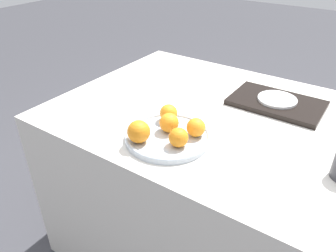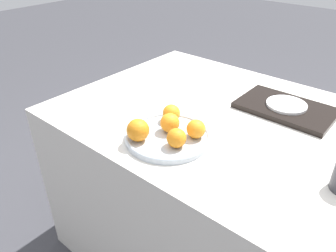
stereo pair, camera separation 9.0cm
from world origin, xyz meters
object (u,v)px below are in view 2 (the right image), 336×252
(orange_0, at_px, (138,130))
(orange_2, at_px, (176,138))
(fruit_platter, at_px, (168,136))
(serving_tray, at_px, (286,108))
(orange_3, at_px, (171,113))
(side_plate, at_px, (287,105))
(orange_1, at_px, (170,123))
(orange_4, at_px, (196,129))

(orange_0, bearing_deg, orange_2, 23.24)
(fruit_platter, bearing_deg, orange_2, -27.42)
(fruit_platter, height_order, serving_tray, fruit_platter)
(orange_0, bearing_deg, orange_3, 88.67)
(fruit_platter, relative_size, side_plate, 1.90)
(orange_2, distance_m, serving_tray, 0.49)
(serving_tray, xyz_separation_m, side_plate, (0.00, 0.00, 0.02))
(orange_1, xyz_separation_m, orange_3, (-0.04, 0.06, -0.00))
(fruit_platter, distance_m, serving_tray, 0.48)
(orange_3, height_order, orange_4, same)
(fruit_platter, distance_m, orange_1, 0.04)
(orange_2, bearing_deg, side_plate, 71.85)
(fruit_platter, relative_size, orange_0, 3.89)
(orange_0, height_order, orange_3, orange_0)
(fruit_platter, xyz_separation_m, orange_1, (-0.01, 0.02, 0.04))
(orange_1, bearing_deg, serving_tray, 61.47)
(side_plate, bearing_deg, orange_0, -117.44)
(fruit_platter, xyz_separation_m, orange_0, (-0.05, -0.08, 0.04))
(orange_2, relative_size, serving_tray, 0.18)
(orange_0, bearing_deg, orange_1, 67.14)
(orange_2, height_order, serving_tray, orange_2)
(side_plate, bearing_deg, serving_tray, -90.00)
(orange_0, xyz_separation_m, serving_tray, (0.27, 0.51, -0.04))
(orange_1, distance_m, side_plate, 0.47)
(fruit_platter, height_order, orange_2, orange_2)
(orange_1, height_order, serving_tray, orange_1)
(orange_1, relative_size, side_plate, 0.43)
(orange_0, distance_m, side_plate, 0.58)
(fruit_platter, height_order, orange_3, orange_3)
(orange_0, relative_size, orange_2, 1.19)
(orange_2, xyz_separation_m, orange_3, (-0.11, 0.11, 0.00))
(orange_0, distance_m, orange_1, 0.11)
(serving_tray, bearing_deg, orange_2, -108.15)
(serving_tray, distance_m, side_plate, 0.02)
(orange_3, height_order, side_plate, orange_3)
(orange_1, xyz_separation_m, orange_2, (0.07, -0.05, -0.00))
(orange_3, xyz_separation_m, serving_tray, (0.26, 0.36, -0.04))
(orange_0, height_order, serving_tray, orange_0)
(orange_0, height_order, orange_1, orange_0)
(fruit_platter, relative_size, orange_3, 4.60)
(orange_1, height_order, orange_3, orange_1)
(orange_1, xyz_separation_m, serving_tray, (0.22, 0.41, -0.04))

